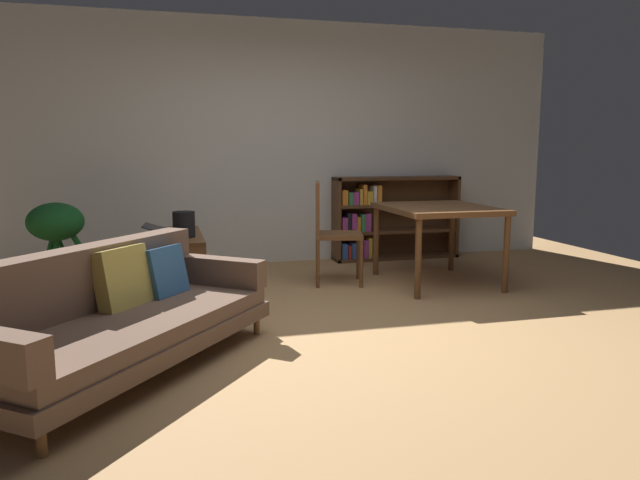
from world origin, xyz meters
The scene contains 10 objects.
ground_plane centered at (0.00, 0.00, 0.00)m, with size 8.16×8.16×0.00m, color tan.
back_wall_panel centered at (0.00, 2.70, 1.35)m, with size 6.80×0.10×2.70m, color silver.
fabric_couch centered at (-1.53, -0.40, 0.33)m, with size 1.88×2.07×0.71m.
media_console centered at (-1.12, 1.32, 0.28)m, with size 0.43×1.09×0.55m.
open_laptop centered at (-1.17, 1.42, 0.57)m, with size 0.45×0.36×0.08m.
desk_speaker centered at (-1.07, 1.13, 0.66)m, with size 0.19×0.19×0.22m.
potted_floor_plant centered at (-2.14, 1.56, 0.57)m, with size 0.55×0.48×0.83m.
dining_table centered at (1.30, 1.17, 0.67)m, with size 0.96×1.14×0.75m.
dining_chair_near centered at (0.31, 1.42, 0.54)m, with size 0.53×0.51×0.98m.
bookshelf centered at (1.31, 2.53, 0.48)m, with size 1.51×0.29×0.97m.
Camera 1 is at (-1.23, -3.98, 1.29)m, focal length 33.26 mm.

